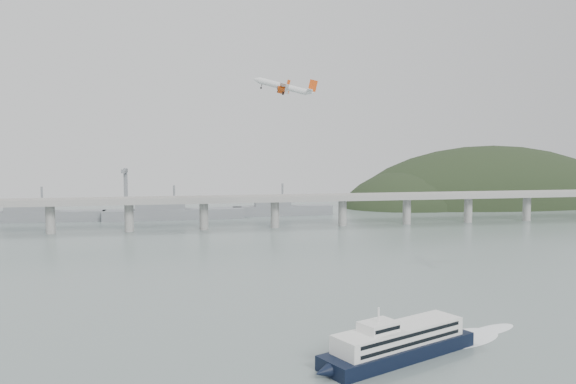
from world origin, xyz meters
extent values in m
plane|color=slate|center=(0.00, 0.00, 0.00)|extent=(900.00, 900.00, 0.00)
cube|color=gray|center=(0.00, 200.00, 20.00)|extent=(800.00, 22.00, 2.20)
cube|color=gray|center=(0.00, 189.50, 22.00)|extent=(800.00, 0.60, 1.80)
cube|color=gray|center=(0.00, 210.50, 22.00)|extent=(800.00, 0.60, 1.80)
cylinder|color=gray|center=(-130.00, 200.00, 9.50)|extent=(6.00, 6.00, 21.00)
cylinder|color=gray|center=(-80.00, 200.00, 9.50)|extent=(6.00, 6.00, 21.00)
cylinder|color=gray|center=(-30.00, 200.00, 9.50)|extent=(6.00, 6.00, 21.00)
cylinder|color=gray|center=(20.00, 200.00, 9.50)|extent=(6.00, 6.00, 21.00)
cylinder|color=gray|center=(70.00, 200.00, 9.50)|extent=(6.00, 6.00, 21.00)
cylinder|color=gray|center=(120.00, 200.00, 9.50)|extent=(6.00, 6.00, 21.00)
cylinder|color=gray|center=(170.00, 200.00, 9.50)|extent=(6.00, 6.00, 21.00)
cylinder|color=gray|center=(220.00, 200.00, 9.50)|extent=(6.00, 6.00, 21.00)
ellipsoid|color=black|center=(270.00, 330.00, -18.00)|extent=(320.00, 150.00, 156.00)
ellipsoid|color=black|center=(175.00, 320.00, -12.00)|extent=(140.00, 110.00, 96.00)
ellipsoid|color=black|center=(360.00, 340.00, -25.00)|extent=(220.00, 140.00, 120.00)
cube|color=slate|center=(-150.00, 270.00, 4.00)|extent=(95.67, 20.15, 8.00)
cube|color=slate|center=(-159.50, 270.00, 12.00)|extent=(33.90, 15.02, 8.00)
cylinder|color=slate|center=(-150.00, 270.00, 20.00)|extent=(1.60, 1.60, 14.00)
cube|color=slate|center=(-50.00, 265.00, 4.00)|extent=(110.55, 21.43, 8.00)
cube|color=slate|center=(-61.00, 265.00, 12.00)|extent=(39.01, 16.73, 8.00)
cylinder|color=slate|center=(-50.00, 265.00, 20.00)|extent=(1.60, 1.60, 14.00)
cube|color=slate|center=(40.00, 275.00, 4.00)|extent=(85.00, 13.60, 8.00)
cube|color=slate|center=(31.50, 275.00, 12.00)|extent=(29.75, 11.90, 8.00)
cylinder|color=slate|center=(40.00, 275.00, 20.00)|extent=(1.60, 1.60, 14.00)
cube|color=slate|center=(-90.00, 300.00, 20.00)|extent=(3.00, 3.00, 40.00)
cube|color=slate|center=(-90.00, 290.00, 38.00)|extent=(3.00, 28.00, 3.00)
cube|color=black|center=(7.57, -54.47, 1.89)|extent=(47.76, 29.01, 3.77)
cone|color=black|center=(-15.81, -64.53, 1.89)|extent=(5.82, 5.33, 3.77)
cube|color=white|center=(7.57, -54.47, 6.13)|extent=(40.09, 24.30, 4.71)
cube|color=black|center=(9.45, -58.84, 7.35)|extent=(32.96, 14.29, 0.94)
cube|color=black|center=(9.45, -58.84, 5.09)|extent=(32.96, 14.29, 0.94)
cube|color=black|center=(5.69, -50.10, 7.35)|extent=(32.96, 14.29, 0.94)
cube|color=black|center=(5.69, -50.10, 5.09)|extent=(32.96, 14.29, 0.94)
cube|color=white|center=(0.64, -57.45, 9.71)|extent=(11.27, 9.79, 2.45)
cube|color=black|center=(1.96, -60.53, 9.71)|extent=(7.84, 3.46, 0.94)
cylinder|color=white|center=(0.64, -57.45, 12.72)|extent=(0.62, 0.62, 3.77)
ellipsoid|color=white|center=(31.81, -44.04, 0.05)|extent=(30.30, 23.20, 0.19)
ellipsoid|color=white|center=(43.93, -38.83, 0.05)|extent=(21.38, 14.28, 0.19)
cylinder|color=silver|center=(6.37, 99.41, 87.86)|extent=(25.49, 9.51, 9.29)
cone|color=silver|center=(-7.47, 102.21, 91.34)|extent=(4.99, 4.21, 4.08)
cone|color=silver|center=(20.75, 96.54, 84.72)|extent=(5.61, 4.03, 4.30)
cube|color=silver|center=(7.01, 99.23, 86.77)|extent=(10.12, 31.19, 2.96)
cube|color=silver|center=(20.04, 96.71, 85.55)|extent=(4.84, 11.26, 1.47)
cube|color=#CB410D|center=(21.63, 96.55, 88.24)|extent=(5.39, 1.12, 6.72)
cylinder|color=#CB410D|center=(6.33, 104.39, 85.61)|extent=(4.59, 3.05, 2.97)
cylinder|color=black|center=(4.51, 104.76, 86.06)|extent=(1.22, 2.18, 2.11)
cube|color=silver|center=(6.55, 104.40, 86.49)|extent=(2.47, 0.66, 1.61)
cylinder|color=#CB410D|center=(4.48, 94.59, 86.11)|extent=(4.59, 3.05, 2.97)
cylinder|color=black|center=(2.66, 94.95, 86.57)|extent=(1.22, 2.18, 2.11)
cube|color=silver|center=(4.70, 94.59, 86.99)|extent=(2.47, 0.66, 1.61)
cylinder|color=black|center=(7.05, 101.55, 85.06)|extent=(0.91, 0.39, 2.21)
cylinder|color=black|center=(6.80, 101.54, 84.09)|extent=(1.26, 0.55, 1.23)
cylinder|color=black|center=(6.17, 96.91, 85.30)|extent=(0.91, 0.39, 2.21)
cylinder|color=black|center=(5.93, 96.91, 84.33)|extent=(1.26, 0.55, 1.23)
cylinder|color=black|center=(-4.63, 101.50, 88.01)|extent=(0.91, 0.39, 2.21)
cylinder|color=black|center=(-4.87, 101.49, 87.04)|extent=(1.26, 0.55, 1.23)
cube|color=#CB410D|center=(11.87, 114.05, 86.60)|extent=(1.95, 0.47, 2.47)
cube|color=#CB410D|center=(6.14, 83.73, 88.17)|extent=(1.95, 0.47, 2.47)
camera|label=1|loc=(-49.81, -189.81, 54.22)|focal=35.00mm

